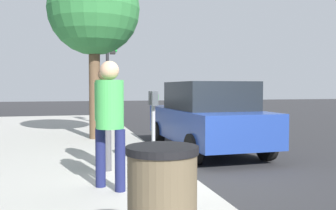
% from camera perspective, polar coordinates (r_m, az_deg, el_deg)
% --- Properties ---
extents(ground_plane, '(80.00, 80.00, 0.00)m').
position_cam_1_polar(ground_plane, '(7.03, 2.08, -10.75)').
color(ground_plane, '#2B2B2D').
rests_on(ground_plane, ground).
extents(sidewalk_slab, '(28.00, 6.00, 0.15)m').
position_cam_1_polar(sidewalk_slab, '(6.82, -23.35, -10.73)').
color(sidewalk_slab, '#A8A59E').
rests_on(sidewalk_slab, ground_plane).
extents(parking_meter, '(0.36, 0.12, 1.41)m').
position_cam_1_polar(parking_meter, '(7.00, -2.22, -1.14)').
color(parking_meter, gray).
rests_on(parking_meter, sidewalk_slab).
extents(pedestrian_at_meter, '(0.55, 0.40, 1.85)m').
position_cam_1_polar(pedestrian_at_meter, '(6.94, -9.38, -0.44)').
color(pedestrian_at_meter, '#47474C').
rests_on(pedestrian_at_meter, sidewalk_slab).
extents(pedestrian_bystander, '(0.47, 0.41, 1.86)m').
position_cam_1_polar(pedestrian_bystander, '(5.50, -8.81, -1.16)').
color(pedestrian_bystander, '#191E4C').
rests_on(pedestrian_bystander, sidewalk_slab).
extents(parked_sedan_near, '(4.47, 2.10, 1.77)m').
position_cam_1_polar(parked_sedan_near, '(9.51, 5.91, -1.78)').
color(parked_sedan_near, navy).
rests_on(parked_sedan_near, ground_plane).
extents(street_tree, '(2.62, 2.62, 5.04)m').
position_cam_1_polar(street_tree, '(11.30, -11.14, 13.88)').
color(street_tree, brown).
rests_on(street_tree, sidewalk_slab).
extents(traffic_signal, '(0.24, 0.44, 3.60)m').
position_cam_1_polar(traffic_signal, '(14.80, -8.76, 6.29)').
color(traffic_signal, black).
rests_on(traffic_signal, sidewalk_slab).
extents(trash_bin, '(0.59, 0.59, 1.01)m').
position_cam_1_polar(trash_bin, '(3.14, -0.87, -15.33)').
color(trash_bin, brown).
rests_on(trash_bin, sidewalk_slab).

